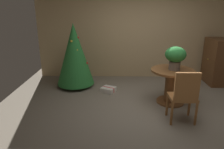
% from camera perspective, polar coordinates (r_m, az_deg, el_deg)
% --- Properties ---
extents(ground_plane, '(6.60, 6.60, 0.00)m').
position_cam_1_polar(ground_plane, '(4.52, 10.31, -9.18)').
color(ground_plane, '#756B5B').
extents(back_wall_panel, '(6.00, 0.10, 2.60)m').
position_cam_1_polar(back_wall_panel, '(6.26, 7.85, 11.00)').
color(back_wall_panel, tan).
rests_on(back_wall_panel, ground_plane).
extents(round_dining_table, '(0.92, 0.92, 0.76)m').
position_cam_1_polar(round_dining_table, '(4.74, 15.91, -2.19)').
color(round_dining_table, brown).
rests_on(round_dining_table, ground_plane).
extents(flower_vase, '(0.43, 0.43, 0.49)m').
position_cam_1_polar(flower_vase, '(4.58, 16.89, 4.88)').
color(flower_vase, '#665B51').
rests_on(flower_vase, round_dining_table).
extents(wooden_chair_near, '(0.47, 0.40, 0.99)m').
position_cam_1_polar(wooden_chair_near, '(3.95, 19.03, -5.16)').
color(wooden_chair_near, brown).
rests_on(wooden_chair_near, ground_plane).
extents(holiday_tree, '(0.97, 0.97, 1.66)m').
position_cam_1_polar(holiday_tree, '(5.51, -10.15, 5.44)').
color(holiday_tree, brown).
rests_on(holiday_tree, ground_plane).
extents(gift_box_cream, '(0.42, 0.41, 0.12)m').
position_cam_1_polar(gift_box_cream, '(5.28, -1.02, -4.09)').
color(gift_box_cream, silver).
rests_on(gift_box_cream, ground_plane).
extents(wooden_cabinet, '(0.51, 0.81, 1.23)m').
position_cam_1_polar(wooden_cabinet, '(6.41, 26.62, 3.19)').
color(wooden_cabinet, brown).
rests_on(wooden_cabinet, ground_plane).
extents(potted_plant, '(0.29, 0.29, 0.39)m').
position_cam_1_polar(potted_plant, '(5.86, 18.50, -1.31)').
color(potted_plant, '#4C382D').
rests_on(potted_plant, ground_plane).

